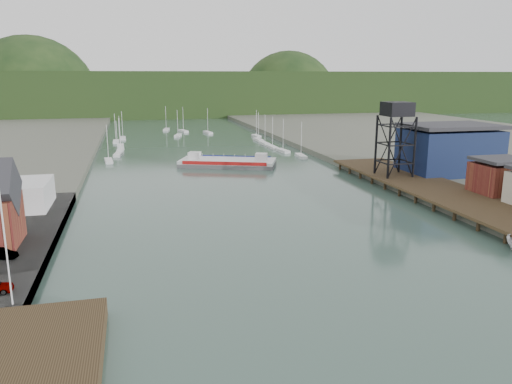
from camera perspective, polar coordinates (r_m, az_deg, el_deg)
name	(u,v)px	position (r m, az deg, el deg)	size (l,w,h in m)	color
ground	(363,328)	(50.74, 12.17, -14.96)	(600.00, 600.00, 0.00)	#283F36
west_stage	(39,360)	(46.74, -23.52, -17.18)	(10.00, 18.00, 1.80)	black
east_pier	(435,188)	(104.85, 19.77, 0.40)	(14.00, 70.00, 2.45)	black
flagpole	(6,247)	(53.92, -26.69, -5.63)	(0.16, 0.16, 12.00)	silver
lift_tower	(397,114)	(112.85, 15.82, 8.61)	(6.50, 6.50, 16.00)	black
blue_shed	(449,150)	(123.42, 21.20, 4.55)	(20.50, 14.50, 11.30)	#0C1938
marina_sailboats	(193,142)	(181.08, -7.26, 5.67)	(57.71, 92.65, 0.90)	silver
distant_hills	(157,96)	(341.94, -11.29, 10.70)	(500.00, 120.00, 80.00)	black
chain_ferry	(228,162)	(133.79, -3.25, 3.41)	(27.07, 18.54, 3.62)	#535355
car_west_b	(1,254)	(69.44, -27.12, -6.31)	(1.36, 3.89, 1.28)	#999999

